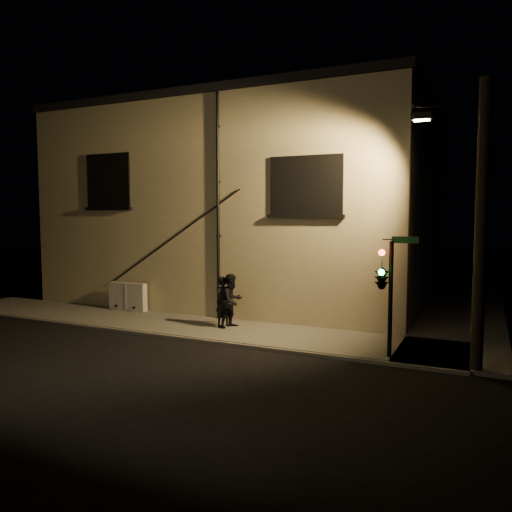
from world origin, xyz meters
The scene contains 8 objects.
ground centered at (0.00, 0.00, 0.00)m, with size 90.00×90.00×0.00m, color black.
sidewalk centered at (1.22, 4.39, 0.06)m, with size 21.00×16.00×0.12m.
building centered at (-3.00, 8.99, 4.40)m, with size 16.20×12.23×8.80m.
utility_cabinet centered at (-5.88, 2.70, 0.68)m, with size 1.72×0.29×1.13m, color beige.
pedestrian_a centered at (-0.93, 1.73, 1.00)m, with size 0.64×0.42×1.75m, color black.
pedestrian_b centered at (-0.62, 1.76, 1.04)m, with size 0.90×0.70×1.85m, color black.
traffic_signal centered at (4.74, 0.28, 2.33)m, with size 1.31×1.94×3.29m.
streetlamp_pole centered at (7.03, 0.25, 3.86)m, with size 2.03×1.39×7.28m.
Camera 1 is at (7.28, -13.24, 3.97)m, focal length 35.00 mm.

